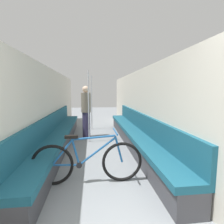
{
  "coord_description": "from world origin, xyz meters",
  "views": [
    {
      "loc": [
        -0.14,
        -0.79,
        1.47
      ],
      "look_at": [
        0.24,
        2.42,
        1.08
      ],
      "focal_mm": 28.0,
      "sensor_mm": 36.0,
      "label": 1
    }
  ],
  "objects": [
    {
      "name": "bicycle",
      "position": [
        -0.21,
        1.89,
        0.35
      ],
      "size": [
        1.76,
        0.46,
        0.85
      ],
      "rotation": [
        0.0,
        0.0,
        0.15
      ],
      "color": "black",
      "rests_on": "ground"
    },
    {
      "name": "passenger_standing",
      "position": [
        -0.32,
        4.79,
        0.84
      ],
      "size": [
        0.3,
        0.3,
        1.63
      ],
      "rotation": [
        0.0,
        0.0,
        1.37
      ],
      "color": "#332D4C",
      "rests_on": "ground"
    },
    {
      "name": "grab_pole_far",
      "position": [
        -0.23,
        4.22,
        1.0
      ],
      "size": [
        0.08,
        0.08,
        2.06
      ],
      "color": "gray",
      "rests_on": "ground"
    },
    {
      "name": "bench_seat_row_right",
      "position": [
        1.01,
        3.68,
        0.29
      ],
      "size": [
        0.48,
        5.59,
        0.88
      ],
      "color": "#3D3D42",
      "rests_on": "ground"
    },
    {
      "name": "grab_pole_near",
      "position": [
        -0.14,
        5.92,
        1.0
      ],
      "size": [
        0.08,
        0.08,
        2.06
      ],
      "color": "gray",
      "rests_on": "ground"
    },
    {
      "name": "wall_left",
      "position": [
        -1.27,
        3.51,
        1.04
      ],
      "size": [
        0.1,
        10.23,
        2.08
      ],
      "primitive_type": "cube",
      "color": "beige",
      "rests_on": "ground"
    },
    {
      "name": "bench_seat_row_left",
      "position": [
        -1.01,
        3.68,
        0.29
      ],
      "size": [
        0.48,
        5.59,
        0.88
      ],
      "color": "#3D3D42",
      "rests_on": "ground"
    },
    {
      "name": "wall_right",
      "position": [
        1.27,
        3.51,
        1.04
      ],
      "size": [
        0.1,
        10.23,
        2.08
      ],
      "primitive_type": "cube",
      "color": "beige",
      "rests_on": "ground"
    }
  ]
}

